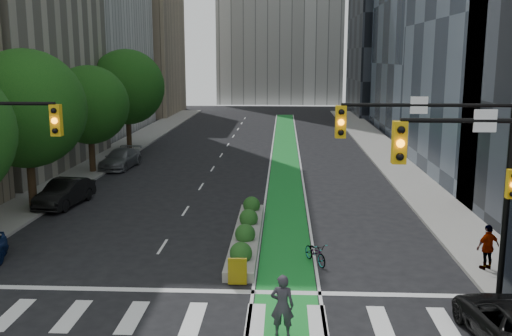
# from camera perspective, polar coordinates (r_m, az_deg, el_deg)

# --- Properties ---
(ground) EXTENTS (160.00, 160.00, 0.00)m
(ground) POSITION_cam_1_polar(r_m,az_deg,el_deg) (20.05, -5.80, -13.52)
(ground) COLOR black
(ground) RESTS_ON ground
(sidewalk_left) EXTENTS (3.60, 90.00, 0.15)m
(sidewalk_left) POSITION_cam_1_polar(r_m,az_deg,el_deg) (46.19, -15.74, 0.36)
(sidewalk_left) COLOR gray
(sidewalk_left) RESTS_ON ground
(sidewalk_right) EXTENTS (3.60, 90.00, 0.15)m
(sidewalk_right) POSITION_cam_1_polar(r_m,az_deg,el_deg) (44.70, 14.30, 0.09)
(sidewalk_right) COLOR gray
(sidewalk_right) RESTS_ON ground
(bike_lane_paint) EXTENTS (2.20, 70.00, 0.01)m
(bike_lane_paint) POSITION_cam_1_polar(r_m,az_deg,el_deg) (48.73, 2.94, 1.23)
(bike_lane_paint) COLOR #198A2E
(bike_lane_paint) RESTS_ON ground
(building_tan_far) EXTENTS (14.00, 16.00, 26.00)m
(building_tan_far) POSITION_cam_1_polar(r_m,az_deg,el_deg) (87.20, -12.77, 13.88)
(building_tan_far) COLOR tan
(building_tan_far) RESTS_ON ground
(building_dark_end) EXTENTS (14.00, 18.00, 28.00)m
(building_dark_end) POSITION_cam_1_polar(r_m,az_deg,el_deg) (87.89, 14.52, 14.43)
(building_dark_end) COLOR black
(building_dark_end) RESTS_ON ground
(tree_mid) EXTENTS (6.40, 6.40, 8.78)m
(tree_mid) POSITION_cam_1_polar(r_m,az_deg,el_deg) (33.18, -22.00, 5.51)
(tree_mid) COLOR black
(tree_mid) RESTS_ON ground
(tree_midfar) EXTENTS (5.60, 5.60, 7.76)m
(tree_midfar) POSITION_cam_1_polar(r_m,az_deg,el_deg) (42.48, -16.33, 6.07)
(tree_midfar) COLOR black
(tree_midfar) RESTS_ON ground
(tree_far) EXTENTS (6.60, 6.60, 9.00)m
(tree_far) POSITION_cam_1_polar(r_m,az_deg,el_deg) (51.97, -12.78, 7.90)
(tree_far) COLOR black
(tree_far) RESTS_ON ground
(signal_right) EXTENTS (5.82, 0.51, 7.20)m
(signal_right) POSITION_cam_1_polar(r_m,az_deg,el_deg) (19.69, 19.94, 0.11)
(signal_right) COLOR black
(signal_right) RESTS_ON ground
(median_planter) EXTENTS (1.20, 10.26, 1.10)m
(median_planter) POSITION_cam_1_polar(r_m,az_deg,el_deg) (26.34, -0.94, -6.50)
(median_planter) COLOR gray
(median_planter) RESTS_ON ground
(bicycle) EXTENTS (1.25, 1.80, 0.90)m
(bicycle) POSITION_cam_1_polar(r_m,az_deg,el_deg) (23.67, 5.96, -8.43)
(bicycle) COLOR gray
(bicycle) RESTS_ON ground
(cyclist) EXTENTS (0.75, 0.52, 1.96)m
(cyclist) POSITION_cam_1_polar(r_m,az_deg,el_deg) (17.62, 2.64, -13.58)
(cyclist) COLOR #322E37
(cyclist) RESTS_ON ground
(parked_car_left_mid) EXTENTS (2.18, 4.75, 1.51)m
(parked_car_left_mid) POSITION_cam_1_polar(r_m,az_deg,el_deg) (34.03, -18.58, -2.37)
(parked_car_left_mid) COLOR black
(parked_car_left_mid) RESTS_ON ground
(parked_car_left_far) EXTENTS (2.47, 5.12, 1.44)m
(parked_car_left_far) POSITION_cam_1_polar(r_m,az_deg,el_deg) (44.43, -13.39, 0.91)
(parked_car_left_far) COLOR slate
(parked_car_left_far) RESTS_ON ground
(pedestrian_far) EXTENTS (1.14, 0.83, 1.80)m
(pedestrian_far) POSITION_cam_1_polar(r_m,az_deg,el_deg) (24.12, 22.18, -7.33)
(pedestrian_far) COLOR gray
(pedestrian_far) RESTS_ON sidewalk_right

